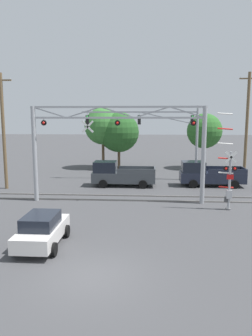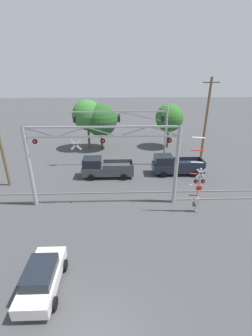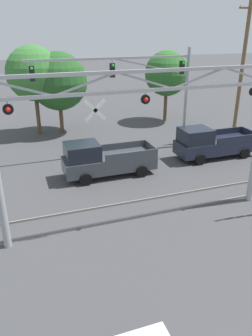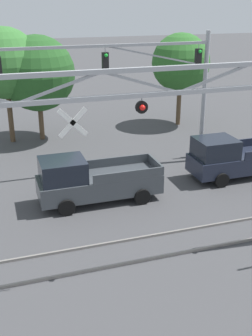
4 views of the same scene
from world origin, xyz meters
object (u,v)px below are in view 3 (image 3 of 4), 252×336
utility_pole_right (242,72)px  background_tree_far_left_verge (33,74)px  crossing_gantry (144,131)px  pickup_truck_lead (104,160)px  traffic_signal_span (150,82)px  pickup_truck_following (211,143)px  background_tree_beyond_span (58,81)px  background_tree_far_right_verge (167,74)px

utility_pole_right → background_tree_far_left_verge: 16.07m
crossing_gantry → pickup_truck_lead: crossing_gantry is taller
traffic_signal_span → pickup_truck_lead: (-4.30, -3.23, -3.93)m
pickup_truck_following → background_tree_far_left_verge: 14.82m
background_tree_beyond_span → background_tree_far_left_verge: bearing=177.6°
traffic_signal_span → background_tree_far_right_verge: traffic_signal_span is taller
utility_pole_right → background_tree_far_right_verge: 7.56m
pickup_truck_following → background_tree_far_left_verge: size_ratio=0.79×
crossing_gantry → background_tree_far_right_verge: bearing=61.2°
pickup_truck_following → traffic_signal_span: bearing=142.1°
crossing_gantry → pickup_truck_following: (7.47, 5.97, -3.32)m
traffic_signal_span → utility_pole_right: 7.49m
background_tree_beyond_span → background_tree_far_left_verge: 2.02m
traffic_signal_span → pickup_truck_lead: traffic_signal_span is taller
utility_pole_right → pickup_truck_following: bearing=-144.3°
background_tree_far_right_verge → pickup_truck_lead: bearing=-131.1°
pickup_truck_following → background_tree_far_left_verge: background_tree_far_left_verge is taller
utility_pole_right → background_tree_beyond_span: (-12.71, 6.61, -0.95)m
crossing_gantry → background_tree_beyond_span: size_ratio=1.86×
crossing_gantry → traffic_signal_span: traffic_signal_span is taller
pickup_truck_lead → background_tree_beyond_span: background_tree_beyond_span is taller
pickup_truck_lead → background_tree_far_right_verge: size_ratio=0.85×
pickup_truck_lead → pickup_truck_following: bearing=3.7°
pickup_truck_lead → utility_pole_right: bearing=16.0°
background_tree_beyond_span → utility_pole_right: bearing=-27.5°
traffic_signal_span → background_tree_far_left_verge: background_tree_far_left_verge is taller
utility_pole_right → background_tree_far_right_verge: (-2.74, 7.00, -0.80)m
crossing_gantry → pickup_truck_following: 10.12m
pickup_truck_following → background_tree_far_right_verge: bearing=82.8°
crossing_gantry → background_tree_beyond_span: 15.49m
utility_pole_right → pickup_truck_lead: bearing=-164.0°
pickup_truck_lead → background_tree_far_right_verge: bearing=48.9°
utility_pole_right → crossing_gantry: bearing=-142.3°
background_tree_far_right_verge → traffic_signal_span: bearing=-123.6°
pickup_truck_lead → background_tree_beyond_span: (-0.93, 9.98, 3.26)m
pickup_truck_following → background_tree_beyond_span: bearing=132.7°
crossing_gantry → background_tree_beyond_span: (-1.26, 15.44, -0.06)m
pickup_truck_lead → pickup_truck_following: same height
crossing_gantry → pickup_truck_lead: size_ratio=2.22×
utility_pole_right → background_tree_far_right_verge: utility_pole_right is taller
pickup_truck_lead → pickup_truck_following: size_ratio=0.99×
crossing_gantry → traffic_signal_span: (3.97, 8.70, 0.61)m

